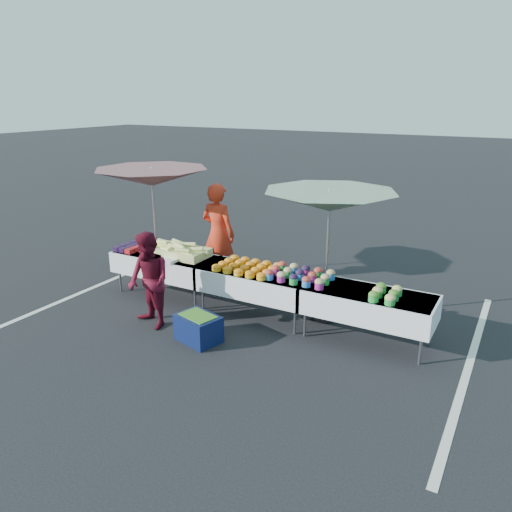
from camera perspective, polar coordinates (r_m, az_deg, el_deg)
The scene contains 17 objects.
ground at distance 8.07m, azimuth 0.00°, elevation -6.77°, with size 80.00×80.00×0.00m, color black.
stripe_left at distance 9.91m, azimuth -16.38°, elevation -2.71°, with size 0.10×5.00×0.00m, color silver.
stripe_right at distance 7.24m, azimuth 23.16°, elevation -11.40°, with size 0.10×5.00×0.00m, color silver.
table_left at distance 8.81m, azimuth -10.27°, elevation -0.82°, with size 1.86×0.81×0.75m.
table_center at distance 7.84m, azimuth 0.00°, elevation -2.90°, with size 1.86×0.81×0.75m.
table_right at distance 7.20m, azimuth 12.65°, elevation -5.32°, with size 1.86×0.81×0.75m.
berry_punnets at distance 9.16m, azimuth -14.02°, elevation 1.01°, with size 0.40×0.54×0.08m.
corn_pile at distance 8.62m, azimuth -8.86°, elevation 0.62°, with size 1.16×0.57×0.26m.
plastic_bags at distance 8.35m, azimuth -10.04°, elevation -0.47°, with size 0.30×0.25×0.05m, color white.
carrot_bowls at distance 7.83m, azimuth -0.99°, elevation -1.25°, with size 0.95×0.69×0.11m.
potato_cups at distance 7.44m, azimuth 5.05°, elevation -2.11°, with size 0.94×0.58×0.16m.
bean_baskets at distance 6.96m, azimuth 14.58°, elevation -4.17°, with size 0.36×0.50×0.15m.
vendor at distance 9.22m, azimuth -4.34°, elevation 2.56°, with size 0.68×0.45×1.88m, color red.
customer at distance 7.60m, azimuth -12.14°, elevation -2.80°, with size 0.71×0.56×1.47m, color #5C0D1E.
umbrella_left at distance 9.37m, azimuth -11.81°, elevation 8.72°, with size 2.77×2.77×2.13m.
umbrella_right at distance 7.47m, azimuth 8.41°, elevation 6.12°, with size 2.05×2.05×2.06m.
storage_bin at distance 7.25m, azimuth -6.60°, elevation -8.12°, with size 0.70×0.58×0.40m.
Camera 1 is at (3.58, -6.40, 3.37)m, focal length 35.00 mm.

